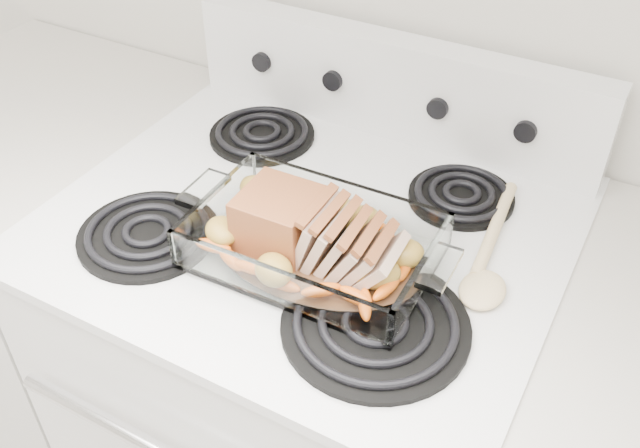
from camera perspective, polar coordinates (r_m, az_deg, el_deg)
The scene contains 6 objects.
electric_range at distance 1.44m, azimuth -0.64°, elevation -13.59°, with size 0.78×0.70×1.12m.
counter_left at distance 1.77m, azimuth -19.83°, elevation -4.75°, with size 0.58×0.68×0.93m.
baking_dish at distance 1.02m, azimuth -0.55°, elevation -1.93°, with size 0.34×0.22×0.07m.
pork_roast at distance 1.00m, azimuth -1.28°, elevation -0.36°, with size 0.24×0.11×0.09m.
roast_vegetables at distance 1.03m, azimuth 0.19°, elevation -0.43°, with size 0.33×0.18×0.04m.
wooden_spoon at distance 1.05m, azimuth 13.29°, elevation -2.97°, with size 0.08×0.29×0.02m.
Camera 1 is at (0.43, 0.91, 1.63)m, focal length 40.00 mm.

